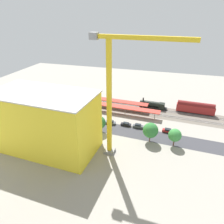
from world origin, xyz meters
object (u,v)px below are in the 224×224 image
Objects in this scene: parked_car_2 at (138,126)px; box_truck_0 at (59,123)px; parked_car_3 at (126,124)px; tower_crane at (117,90)px; parked_car_5 at (99,121)px; street_tree_3 at (46,113)px; parked_car_7 at (74,117)px; parked_car_6 at (87,119)px; street_tree_0 at (99,123)px; parked_car_1 at (151,129)px; street_tree_1 at (175,135)px; street_tree_2 at (150,130)px; platform_canopy_far at (99,98)px; passenger_coach at (195,108)px; locomotive at (153,105)px; construction_building at (46,122)px; platform_canopy_near at (111,105)px; traffic_light at (92,111)px; parked_car_4 at (110,122)px; parked_car_0 at (168,131)px; freight_coach_far at (52,95)px.

box_truck_0 is at bearing 13.78° from parked_car_2.
parked_car_3 is 31.33m from tower_crane.
street_tree_3 is at bearing 18.55° from parked_car_5.
box_truck_0 is at bearing 68.23° from parked_car_7.
parked_car_6 is (6.21, -0.09, -0.02)m from parked_car_5.
parked_car_6 is 0.63× the size of street_tree_0.
parked_car_1 reaches higher than parked_car_3.
street_tree_2 reaches higher than street_tree_1.
platform_canopy_far is 18.59m from parked_car_6.
passenger_coach is 0.45× the size of tower_crane.
locomotive reaches higher than parked_car_7.
tower_crane is (-25.06, -3.43, 13.67)m from construction_building.
construction_building is 5.00× the size of street_tree_1.
traffic_light is (6.36, 10.43, 0.67)m from platform_canopy_near.
construction_building is at bearing 53.85° from locomotive.
parked_car_4 is 0.52× the size of box_truck_0.
tower_crane is (-1.17, 20.45, 23.70)m from parked_car_3.
street_tree_3 is at bearing 33.87° from locomotive.
construction_building reaches higher than traffic_light.
platform_canopy_near is 14.78m from parked_car_6.
parked_car_1 is at bearing -159.96° from street_tree_0.
platform_canopy_far is at bearing -89.26° from parked_car_6.
platform_canopy_near reaches higher than parked_car_3.
street_tree_2 reaches higher than traffic_light.
traffic_light reaches higher than parked_car_7.
tower_crane reaches higher than parked_car_0.
street_tree_0 is at bearing 146.62° from freight_coach_far.
freight_coach_far is at bearing -22.75° from parked_car_4.
street_tree_1 is (-11.06, 31.68, 2.84)m from locomotive.
street_tree_1 reaches higher than parked_car_1.
street_tree_3 reaches higher than freight_coach_far.
parked_car_4 is 29.26m from street_tree_3.
platform_canopy_near is at bearing 28.11° from locomotive.
tower_crane reaches higher than street_tree_1.
street_tree_1 is at bearing 155.08° from parked_car_3.
construction_building is (35.25, 23.18, 9.96)m from parked_car_1.
freight_coach_far is at bearing -23.66° from street_tree_2.
locomotive is at bearing -134.62° from parked_car_5.
street_tree_0 is (15.12, 8.12, 3.75)m from parked_car_2.
tower_crane reaches higher than street_tree_3.
parked_car_0 is 30.66m from parked_car_5.
construction_building is 20.20m from street_tree_3.
street_tree_1 is at bearing -151.05° from tower_crane.
street_tree_0 reaches higher than parked_car_3.
traffic_light is (26.23, 21.05, 2.55)m from locomotive.
parked_car_4 is 11.58m from parked_car_6.
street_tree_0 is 0.91× the size of street_tree_2.
locomotive is (-28.59, -4.02, -2.00)m from platform_canopy_far.
parked_car_3 is 25.17m from parked_car_7.
tower_crane reaches higher than box_truck_0.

